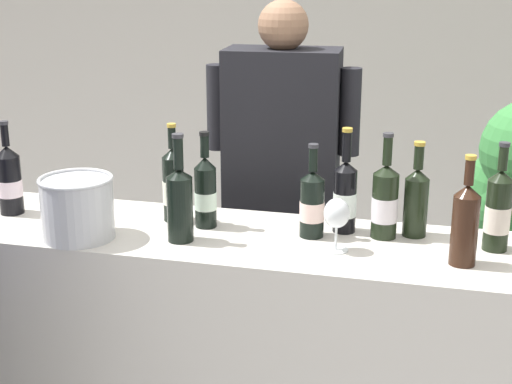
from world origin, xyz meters
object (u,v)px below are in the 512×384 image
Objects in this scene: ice_bucket at (77,207)px; wine_bottle_4 at (416,200)px; wine_bottle_2 at (205,192)px; wine_bottle_7 at (9,180)px; wine_bottle_10 at (385,201)px; wine_bottle_5 at (465,223)px; wine_glass at (337,215)px; wine_bottle_9 at (312,204)px; person_server at (281,223)px; wine_bottle_0 at (345,196)px; wine_bottle_6 at (180,202)px; wine_bottle_3 at (173,185)px; wine_bottle_8 at (498,211)px.

wine_bottle_4 is at bearing 15.21° from ice_bucket.
wine_bottle_7 reaches higher than wine_bottle_2.
wine_bottle_10 reaches higher than wine_bottle_2.
wine_bottle_5 reaches higher than wine_glass.
wine_bottle_9 is (-0.47, 0.12, -0.02)m from wine_bottle_5.
wine_glass is (0.09, -0.11, 0.00)m from wine_bottle_9.
person_server is at bearing 34.33° from wine_bottle_7.
wine_glass is at bearing 6.27° from ice_bucket.
wine_bottle_5 is at bearing -44.38° from person_server.
wine_glass is (-0.13, -0.15, -0.01)m from wine_bottle_10.
wine_bottle_0 and wine_bottle_6 have the same top height.
wine_bottle_3 is at bearing 6.74° from wine_bottle_7.
wine_bottle_2 is 0.98× the size of wine_bottle_7.
wine_bottle_0 is 0.58m from wine_bottle_3.
wine_bottle_3 is 0.33m from ice_bucket.
wine_bottle_4 is at bearing 125.11° from wine_bottle_5.
wine_bottle_10 is (-0.09, -0.04, -0.00)m from wine_bottle_4.
ice_bucket is at bearing -161.93° from wine_bottle_0.
wine_bottle_8 reaches higher than wine_bottle_5.
wine_bottle_0 is 0.64m from person_server.
ice_bucket is (-0.36, -0.20, -0.02)m from wine_bottle_2.
person_server reaches higher than wine_bottle_4.
wine_bottle_2 is 0.92m from wine_bottle_8.
wine_bottle_7 is 1.39× the size of ice_bucket.
wine_bottle_9 is at bearing -164.84° from wine_bottle_4.
wine_bottle_10 is at bearing 3.46° from wine_bottle_7.
wine_bottle_2 is 0.13m from wine_bottle_3.
wine_bottle_3 is 1.10× the size of wine_bottle_9.
wine_bottle_2 is 0.96× the size of wine_bottle_3.
wine_bottle_6 is 0.77m from person_server.
person_server is (0.14, 0.54, -0.28)m from wine_bottle_2.
wine_bottle_9 is at bearing -143.70° from wine_bottle_0.
wine_bottle_10 is at bearing 49.77° from wine_glass.
ice_bucket is at bearing -25.91° from wine_bottle_7.
wine_bottle_5 is 0.97× the size of wine_bottle_8.
wine_bottle_6 is (-0.71, -0.23, 0.01)m from wine_bottle_4.
person_server reaches higher than wine_bottle_10.
wine_bottle_2 reaches higher than wine_bottle_4.
wine_bottle_2 reaches higher than wine_bottle_9.
wine_bottle_8 is (0.92, 0.02, 0.00)m from wine_bottle_2.
wine_bottle_6 is (-0.49, -0.21, 0.01)m from wine_bottle_0.
wine_bottle_6 is (-0.86, -0.02, 0.00)m from wine_bottle_5.
wine_bottle_9 is (0.39, 0.14, -0.02)m from wine_bottle_6.
wine_bottle_4 reaches higher than ice_bucket.
person_server is (-0.22, 0.54, -0.27)m from wine_bottle_9.
wine_bottle_9 is at bearing -177.76° from wine_bottle_8.
wine_bottle_6 reaches higher than wine_bottle_7.
person_server is (-0.44, 0.50, -0.28)m from wine_bottle_10.
wine_bottle_7 is (-1.15, -0.10, -0.00)m from wine_bottle_0.
person_server is (0.84, 0.57, -0.28)m from wine_bottle_7.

